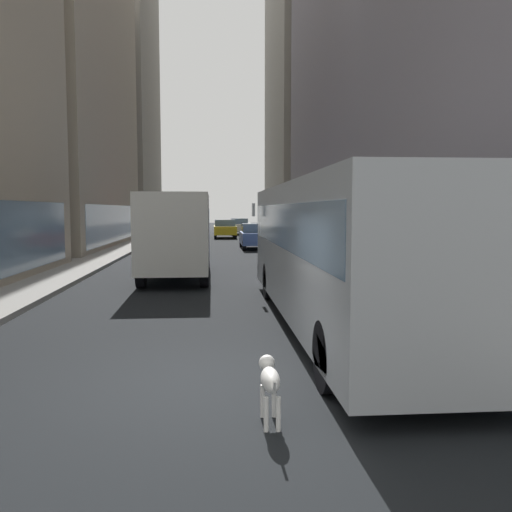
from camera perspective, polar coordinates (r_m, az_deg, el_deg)
The scene contains 15 objects.
ground_plane at distance 42.63m, azimuth -4.80°, elevation 1.61°, with size 120.00×120.00×0.00m, color black.
sidewalk_left at distance 43.02m, azimuth -12.42°, elevation 1.64°, with size 2.40×110.00×0.15m, color gray.
sidewalk_right at distance 43.00m, azimuth 2.82°, elevation 1.75°, with size 2.40×110.00×0.15m, color gray.
building_left_mid at distance 39.55m, azimuth -23.13°, elevation 15.62°, with size 11.11×20.69×20.14m.
building_left_far at distance 61.13m, azimuth -16.62°, elevation 16.75°, with size 11.39×17.77×30.35m.
building_right_mid at distance 40.68m, azimuth 13.33°, elevation 21.43°, with size 9.25×23.21×28.22m.
building_right_far at distance 62.35m, azimuth 6.59°, elevation 16.45°, with size 10.02×18.60×29.86m.
transit_bus at distance 11.52m, azimuth 8.96°, elevation 1.31°, with size 2.78×11.53×3.05m.
car_yellow_taxi at distance 47.19m, azimuth -3.34°, elevation 2.95°, with size 1.95×4.16×1.62m.
car_grey_wagon at distance 28.99m, azimuth -7.23°, elevation 1.63°, with size 1.77×4.71×1.62m.
car_white_van at distance 54.07m, azimuth -1.82°, elevation 3.21°, with size 1.81×4.30×1.62m.
car_blue_hatchback at distance 33.92m, azimuth -0.10°, elevation 2.15°, with size 1.80×4.10×1.62m.
car_red_coupe at distance 34.35m, azimuth -9.52°, elevation 2.12°, with size 1.77×4.43×1.62m.
box_truck at distance 19.79m, azimuth -8.42°, elevation 2.51°, with size 2.30×7.50×3.05m.
dalmatian_dog at distance 6.42m, azimuth 1.48°, elevation -13.11°, with size 0.22×0.96×0.72m.
Camera 1 is at (0.08, -7.56, 2.51)m, focal length 37.26 mm.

